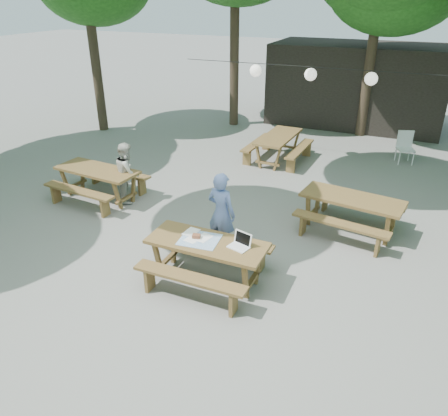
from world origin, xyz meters
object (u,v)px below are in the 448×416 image
Objects in this scene: second_person at (128,172)px; plastic_chair at (404,154)px; main_picnic_table at (207,260)px; woman at (221,213)px; picnic_table_nw at (99,183)px.

plastic_chair is at bearing -77.33° from second_person.
plastic_chair is at bearing 69.84° from main_picnic_table.
main_picnic_table is 3.76m from second_person.
woman is 3.15m from second_person.
second_person is 1.55× the size of plastic_chair.
second_person is at bearing -157.39° from plastic_chair.
woman is 1.77× the size of plastic_chair.
main_picnic_table is at bearing 110.65° from woman.
woman is at bearing -10.37° from picnic_table_nw.
woman reaches higher than picnic_table_nw.
woman reaches higher than plastic_chair.
plastic_chair reaches higher than main_picnic_table.
picnic_table_nw is at bearing 153.01° from main_picnic_table.
picnic_table_nw is 2.29× the size of plastic_chair.
woman is 1.14× the size of second_person.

